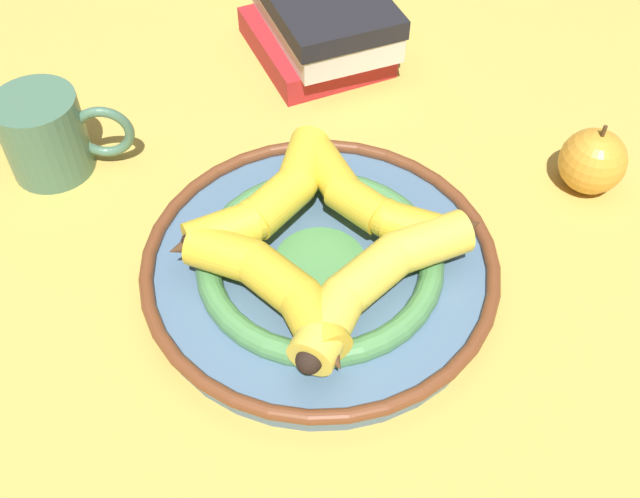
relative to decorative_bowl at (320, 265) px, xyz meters
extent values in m
plane|color=gold|center=(0.02, -0.03, -0.02)|extent=(2.80, 2.80, 0.00)
cylinder|color=slate|center=(0.00, 0.00, -0.01)|extent=(0.31, 0.31, 0.02)
torus|color=#4C894C|center=(0.00, 0.00, 0.01)|extent=(0.22, 0.22, 0.02)
cylinder|color=#4C894C|center=(0.00, 0.00, 0.00)|extent=(0.08, 0.08, 0.00)
torus|color=brown|center=(0.00, 0.00, 0.01)|extent=(0.32, 0.32, 0.01)
cylinder|color=gold|center=(0.09, 0.00, 0.04)|extent=(0.06, 0.06, 0.04)
cylinder|color=gold|center=(0.05, -0.04, 0.04)|extent=(0.06, 0.06, 0.04)
cylinder|color=gold|center=(0.02, -0.08, 0.04)|extent=(0.05, 0.06, 0.04)
sphere|color=gold|center=(0.06, -0.02, 0.04)|extent=(0.04, 0.04, 0.04)
sphere|color=gold|center=(0.03, -0.06, 0.04)|extent=(0.04, 0.04, 0.04)
cone|color=#472D19|center=(0.11, 0.01, 0.04)|extent=(0.04, 0.04, 0.03)
sphere|color=black|center=(0.01, -0.11, 0.04)|extent=(0.02, 0.02, 0.02)
cylinder|color=yellow|center=(0.00, -0.10, 0.04)|extent=(0.06, 0.08, 0.04)
cylinder|color=yellow|center=(-0.04, -0.04, 0.04)|extent=(0.07, 0.07, 0.04)
cylinder|color=yellow|center=(-0.09, -0.01, 0.04)|extent=(0.08, 0.06, 0.04)
sphere|color=yellow|center=(-0.01, -0.07, 0.04)|extent=(0.04, 0.04, 0.04)
sphere|color=yellow|center=(-0.06, -0.02, 0.04)|extent=(0.04, 0.04, 0.04)
cone|color=#472D19|center=(0.02, -0.12, 0.04)|extent=(0.04, 0.04, 0.03)
sphere|color=black|center=(-0.12, 0.00, 0.04)|extent=(0.02, 0.02, 0.02)
cylinder|color=gold|center=(-0.09, 0.00, 0.04)|extent=(0.07, 0.06, 0.04)
cylinder|color=gold|center=(-0.05, 0.03, 0.04)|extent=(0.07, 0.07, 0.04)
cylinder|color=gold|center=(-0.02, 0.08, 0.04)|extent=(0.05, 0.07, 0.04)
sphere|color=gold|center=(-0.07, 0.01, 0.04)|extent=(0.04, 0.04, 0.04)
sphere|color=gold|center=(-0.03, 0.06, 0.04)|extent=(0.04, 0.04, 0.04)
cone|color=#472D19|center=(-0.12, -0.01, 0.04)|extent=(0.04, 0.04, 0.03)
sphere|color=black|center=(-0.01, 0.11, 0.04)|extent=(0.02, 0.02, 0.02)
cylinder|color=yellow|center=(0.00, 0.09, 0.04)|extent=(0.06, 0.07, 0.04)
cylinder|color=yellow|center=(0.04, 0.04, 0.04)|extent=(0.07, 0.07, 0.04)
cylinder|color=yellow|center=(0.09, 0.02, 0.04)|extent=(0.07, 0.05, 0.04)
sphere|color=yellow|center=(0.02, 0.06, 0.04)|extent=(0.04, 0.04, 0.04)
sphere|color=yellow|center=(0.06, 0.03, 0.04)|extent=(0.04, 0.04, 0.04)
cone|color=#472D19|center=(-0.01, 0.11, 0.04)|extent=(0.04, 0.04, 0.03)
sphere|color=black|center=(0.12, 0.02, 0.04)|extent=(0.02, 0.02, 0.02)
cube|color=#AD2328|center=(0.35, 0.03, 0.00)|extent=(0.21, 0.20, 0.03)
cube|color=white|center=(0.35, 0.03, 0.00)|extent=(0.20, 0.19, 0.03)
cube|color=silver|center=(0.35, 0.02, 0.03)|extent=(0.22, 0.19, 0.03)
cube|color=white|center=(0.36, 0.02, 0.03)|extent=(0.21, 0.18, 0.02)
cube|color=black|center=(0.34, 0.01, 0.06)|extent=(0.21, 0.19, 0.02)
cube|color=white|center=(0.35, 0.01, 0.06)|extent=(0.20, 0.18, 0.02)
cylinder|color=#477056|center=(0.13, 0.29, 0.03)|extent=(0.08, 0.08, 0.09)
cylinder|color=#331C0F|center=(0.13, 0.29, 0.06)|extent=(0.07, 0.07, 0.01)
torus|color=#477056|center=(0.14, 0.23, 0.03)|extent=(0.02, 0.06, 0.06)
sphere|color=gold|center=(0.14, -0.26, 0.02)|extent=(0.07, 0.07, 0.07)
cylinder|color=#4C3319|center=(0.14, -0.26, 0.05)|extent=(0.00, 0.00, 0.01)
camera|label=1|loc=(-0.43, -0.02, 0.52)|focal=42.00mm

